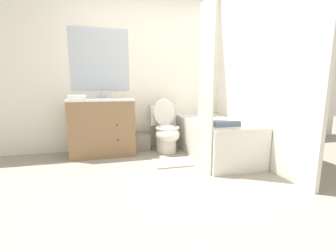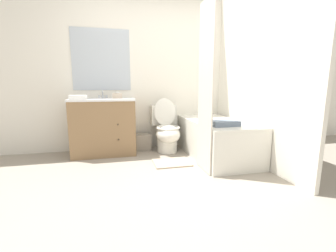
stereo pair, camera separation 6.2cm
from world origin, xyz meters
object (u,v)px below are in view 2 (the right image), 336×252
Objects in this scene: bath_mat at (172,163)px; hand_towel_folded at (78,97)px; bathtub at (215,138)px; tissue_box at (117,96)px; vanity_cabinet at (104,126)px; toilet at (167,131)px; bath_towel_folded at (224,123)px; wastebasket at (143,142)px; sink_faucet at (103,96)px.

hand_towel_folded is at bearing 156.77° from bath_mat.
tissue_box is (-1.39, 0.54, 0.62)m from bathtub.
toilet is (0.96, -0.09, -0.10)m from vanity_cabinet.
toilet is 5.73× the size of tissue_box.
toilet is 1.05m from bath_towel_folded.
bathtub is at bearing -30.41° from wastebasket.
wastebasket is 0.75× the size of bath_towel_folded.
wastebasket is 1.15× the size of hand_towel_folded.
sink_faucet reaches higher than bath_towel_folded.
bath_mat is at bearing -166.31° from bathtub.
sink_faucet reaches higher than vanity_cabinet.
toilet is at bearing -10.15° from tissue_box.
sink_faucet is 0.09× the size of bathtub.
hand_towel_folded is at bearing -155.27° from vanity_cabinet.
vanity_cabinet is at bearing 147.89° from bath_towel_folded.
tissue_box is (-0.39, -0.05, 0.76)m from wastebasket.
bath_mat is at bearing -36.64° from vanity_cabinet.
wastebasket is 0.83m from bath_mat.
hand_towel_folded is (-0.92, -0.24, 0.75)m from wastebasket.
bath_towel_folded is (1.83, -0.80, -0.31)m from hand_towel_folded.
toilet reaches higher than bathtub.
hand_towel_folded reaches higher than bathtub.
vanity_cabinet is 0.48m from sink_faucet.
vanity_cabinet is at bearing -171.19° from wastebasket.
wastebasket is (0.61, -0.08, -0.76)m from sink_faucet.
sink_faucet is 1.91m from bath_towel_folded.
bath_towel_folded is at bearing -49.06° from wastebasket.
toilet is 0.77m from bathtub.
sink_faucet is 1.51m from bath_mat.
hand_towel_folded is at bearing -160.13° from tissue_box.
vanity_cabinet reaches higher than toilet.
hand_towel_folded is 0.46× the size of bath_mat.
bathtub is 1.62m from tissue_box.
toilet is at bearing 2.73° from hand_towel_folded.
sink_faucet is 1.14m from toilet.
toilet is at bearing -26.88° from wastebasket.
sink_faucet is at bearing 45.26° from hand_towel_folded.
toilet is 0.56× the size of bathtub.
bath_mat is (-0.71, -0.17, -0.26)m from bathtub.
sink_faucet is at bearing 143.39° from bath_towel_folded.
hand_towel_folded is (-0.54, -0.19, -0.01)m from tissue_box.
tissue_box is at bearing 169.85° from toilet.
vanity_cabinet is 3.63× the size of wastebasket.
bath_towel_folded is 0.71× the size of bath_mat.
hand_towel_folded is at bearing 156.33° from bath_towel_folded.
wastebasket is at bearing 130.94° from bath_towel_folded.
bath_towel_folded is at bearing -32.11° from vanity_cabinet.
sink_faucet reaches higher than bathtub.
bath_mat is (0.90, -0.67, -0.43)m from vanity_cabinet.
sink_faucet is 0.63× the size of hand_towel_folded.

